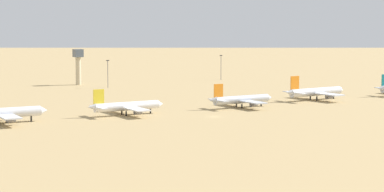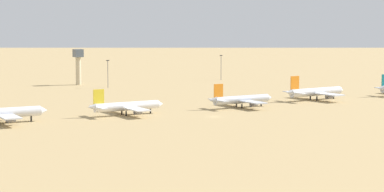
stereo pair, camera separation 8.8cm
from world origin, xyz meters
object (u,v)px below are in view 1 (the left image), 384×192
parked_jet_yellow_2 (126,106)px  parked_jet_orange_3 (241,100)px  control_tower (78,63)px  light_pole_mid (108,72)px  light_pole_west (221,66)px  parked_jet_orange_4 (315,92)px  parked_jet_orange_1 (0,113)px

parked_jet_yellow_2 → parked_jet_orange_3: bearing=-1.9°
parked_jet_orange_3 → control_tower: control_tower is taller
parked_jet_orange_3 → light_pole_mid: size_ratio=2.14×
control_tower → light_pole_west: control_tower is taller
parked_jet_orange_3 → parked_jet_orange_4: bearing=8.1°
control_tower → light_pole_west: (92.94, -14.08, -3.67)m
parked_jet_orange_3 → light_pole_mid: 120.31m
parked_jet_orange_1 → light_pole_west: (182.27, 127.38, 5.22)m
parked_jet_orange_1 → control_tower: size_ratio=1.75×
parked_jet_orange_3 → control_tower: bearing=97.0°
parked_jet_orange_1 → parked_jet_orange_4: bearing=3.7°
parked_jet_orange_1 → light_pole_mid: bearing=52.5°
parked_jet_orange_1 → parked_jet_yellow_2: 52.80m
control_tower → parked_jet_orange_4: bearing=-63.6°
parked_jet_orange_1 → parked_jet_orange_4: parked_jet_orange_4 is taller
parked_jet_orange_3 → light_pole_west: 151.03m
parked_jet_yellow_2 → parked_jet_orange_3: parked_jet_yellow_2 is taller
parked_jet_orange_1 → control_tower: (89.33, 141.46, 8.88)m
light_pole_west → parked_jet_orange_4: bearing=-101.0°
parked_jet_orange_3 → control_tower: size_ratio=1.60×
control_tower → light_pole_mid: bearing=-74.1°
parked_jet_orange_3 → light_pole_west: size_ratio=2.12×
parked_jet_orange_1 → parked_jet_yellow_2: bearing=0.3°
light_pole_mid → parked_jet_orange_3: bearing=-84.2°
parked_jet_orange_3 → parked_jet_orange_4: size_ratio=0.91×
parked_jet_yellow_2 → control_tower: size_ratio=1.61×
light_pole_mid → parked_jet_orange_4: bearing=-61.3°
control_tower → light_pole_mid: 27.73m
parked_jet_yellow_2 → parked_jet_orange_3: 56.25m
parked_jet_orange_4 → parked_jet_orange_1: bearing=177.9°
parked_jet_orange_3 → light_pole_west: (73.32, 131.93, 5.57)m
light_pole_west → control_tower: bearing=171.4°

